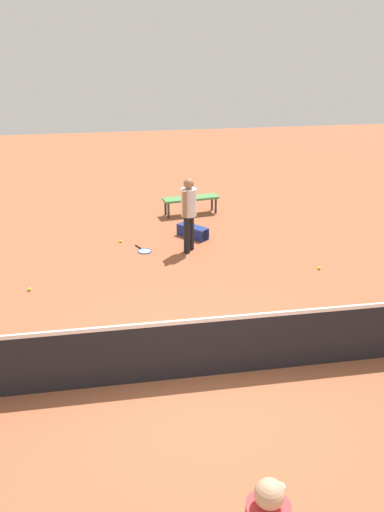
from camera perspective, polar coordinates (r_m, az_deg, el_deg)
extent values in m
plane|color=#9E5638|center=(8.01, 0.51, -12.75)|extent=(40.00, 40.00, 0.00)
cube|color=black|center=(7.75, 0.53, -10.03)|extent=(10.00, 0.02, 0.91)
cube|color=white|center=(7.50, 0.54, -6.94)|extent=(10.00, 0.04, 0.06)
cylinder|color=black|center=(11.92, -0.56, 2.24)|extent=(0.19, 0.19, 0.85)
cylinder|color=black|center=(12.11, -0.12, 2.58)|extent=(0.19, 0.19, 0.85)
cylinder|color=white|center=(11.77, -0.34, 5.76)|extent=(0.47, 0.47, 0.62)
cylinder|color=#9E704C|center=(11.58, -0.79, 5.56)|extent=(0.13, 0.13, 0.58)
cylinder|color=#9E704C|center=(11.95, 0.09, 6.13)|extent=(0.13, 0.13, 0.58)
sphere|color=#9E704C|center=(11.65, -0.35, 7.75)|extent=(0.32, 0.32, 0.23)
sphere|color=tan|center=(4.30, 8.28, -23.87)|extent=(0.32, 0.32, 0.23)
torus|color=blue|center=(12.18, -5.07, 0.52)|extent=(0.42, 0.42, 0.02)
cylinder|color=silver|center=(12.18, -5.07, 0.52)|extent=(0.36, 0.36, 0.00)
cylinder|color=black|center=(12.41, -5.74, 0.96)|extent=(0.15, 0.27, 0.03)
sphere|color=#C6E033|center=(12.75, -7.64, 1.57)|extent=(0.07, 0.07, 0.07)
sphere|color=#C6E033|center=(10.82, -17.00, -3.42)|extent=(0.07, 0.07, 0.07)
sphere|color=#C6E033|center=(11.55, 13.44, -1.26)|extent=(0.07, 0.07, 0.07)
cube|color=#4C8C4C|center=(14.46, -0.14, 6.19)|extent=(1.54, 0.62, 0.06)
cylinder|color=#333338|center=(14.87, 2.15, 5.70)|extent=(0.07, 0.07, 0.42)
cylinder|color=#333338|center=(14.48, -2.86, 5.19)|extent=(0.07, 0.07, 0.42)
cylinder|color=#333338|center=(14.61, 2.55, 5.36)|extent=(0.07, 0.07, 0.42)
cylinder|color=#333338|center=(14.21, -2.53, 4.84)|extent=(0.07, 0.07, 0.42)
cube|color=navy|center=(12.93, 0.08, 2.63)|extent=(0.73, 0.79, 0.28)
cylinder|color=black|center=(12.73, 1.28, 2.26)|extent=(0.27, 0.25, 0.27)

